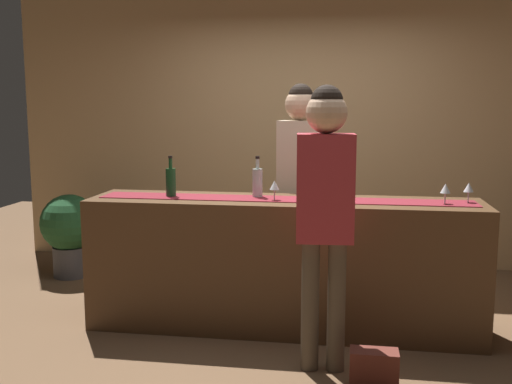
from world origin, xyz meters
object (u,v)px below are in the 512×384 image
(wine_glass_far_end, at_px, (445,189))
(wine_bottle_clear, at_px, (257,182))
(bartender, at_px, (300,168))
(potted_plant_tall, at_px, (70,229))
(handbag, at_px, (374,368))
(wine_glass_mid_counter, at_px, (469,188))
(customer_sipping, at_px, (325,197))
(wine_glass_near_customer, at_px, (274,186))
(wine_bottle_amber, at_px, (327,185))
(wine_bottle_green, at_px, (171,182))

(wine_glass_far_end, bearing_deg, wine_bottle_clear, 174.96)
(wine_bottle_clear, height_order, wine_glass_far_end, wine_bottle_clear)
(bartender, distance_m, potted_plant_tall, 2.35)
(bartender, height_order, handbag, bartender)
(wine_glass_mid_counter, bearing_deg, potted_plant_tall, 164.43)
(customer_sipping, bearing_deg, handbag, -35.69)
(wine_glass_mid_counter, distance_m, handbag, 1.46)
(wine_glass_mid_counter, relative_size, potted_plant_tall, 0.18)
(wine_glass_near_customer, distance_m, customer_sipping, 0.71)
(wine_bottle_amber, bearing_deg, wine_bottle_clear, 168.81)
(wine_bottle_green, xyz_separation_m, wine_glass_far_end, (1.94, -0.04, -0.01))
(customer_sipping, bearing_deg, wine_glass_mid_counter, 32.16)
(bartender, bearing_deg, wine_bottle_green, 42.79)
(wine_bottle_clear, bearing_deg, wine_bottle_amber, -11.19)
(bartender, bearing_deg, wine_bottle_clear, 72.04)
(wine_bottle_clear, height_order, bartender, bartender)
(wine_bottle_green, relative_size, handbag, 1.08)
(wine_glass_far_end, xyz_separation_m, handbag, (-0.48, -0.81, -0.95))
(wine_glass_mid_counter, distance_m, wine_glass_far_end, 0.19)
(wine_bottle_green, distance_m, wine_glass_far_end, 1.95)
(handbag, bearing_deg, bartender, 111.31)
(wine_bottle_clear, bearing_deg, wine_glass_far_end, -5.04)
(wine_glass_near_customer, height_order, customer_sipping, customer_sipping)
(wine_bottle_amber, relative_size, wine_glass_mid_counter, 2.10)
(potted_plant_tall, bearing_deg, wine_glass_near_customer, -26.79)
(wine_glass_far_end, bearing_deg, handbag, -120.88)
(wine_bottle_clear, relative_size, wine_glass_near_customer, 2.10)
(wine_glass_near_customer, bearing_deg, wine_bottle_amber, 4.86)
(wine_bottle_green, distance_m, bartender, 1.08)
(wine_bottle_clear, xyz_separation_m, potted_plant_tall, (-1.95, 0.92, -0.61))
(wine_bottle_amber, height_order, wine_bottle_clear, same)
(wine_bottle_clear, xyz_separation_m, wine_glass_far_end, (1.31, -0.12, -0.01))
(wine_bottle_amber, distance_m, handbag, 1.30)
(wine_bottle_amber, xyz_separation_m, wine_bottle_clear, (-0.51, 0.10, 0.00))
(customer_sipping, xyz_separation_m, potted_plant_tall, (-2.47, 1.66, -0.63))
(wine_glass_mid_counter, bearing_deg, wine_bottle_amber, -175.94)
(wine_bottle_clear, height_order, potted_plant_tall, wine_bottle_clear)
(wine_bottle_clear, distance_m, customer_sipping, 0.90)
(wine_bottle_green, bearing_deg, potted_plant_tall, 142.79)
(wine_glass_near_customer, xyz_separation_m, bartender, (0.13, 0.64, 0.06))
(wine_bottle_green, height_order, bartender, bartender)
(wine_bottle_green, relative_size, wine_bottle_clear, 1.00)
(customer_sipping, distance_m, potted_plant_tall, 3.04)
(wine_glass_near_customer, xyz_separation_m, wine_glass_mid_counter, (1.34, 0.10, 0.00))
(bartender, distance_m, handbag, 1.84)
(customer_sipping, height_order, potted_plant_tall, customer_sipping)
(wine_glass_far_end, height_order, bartender, bartender)
(wine_bottle_amber, height_order, wine_glass_near_customer, wine_bottle_amber)
(handbag, bearing_deg, potted_plant_tall, 146.37)
(wine_glass_mid_counter, relative_size, wine_glass_far_end, 1.00)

